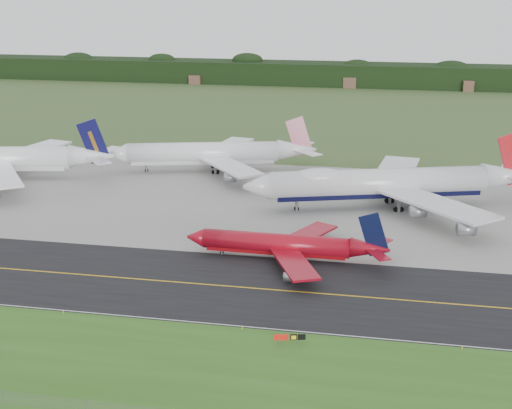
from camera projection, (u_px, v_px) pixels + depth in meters
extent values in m
plane|color=#3D5226|center=(280.00, 282.00, 135.86)|extent=(600.00, 600.00, 0.00)
cube|color=#305A1A|center=(241.00, 377.00, 103.06)|extent=(400.00, 30.00, 0.01)
cube|color=black|center=(276.00, 290.00, 132.11)|extent=(400.00, 32.00, 0.02)
cube|color=gray|center=(311.00, 204.00, 183.66)|extent=(400.00, 78.00, 0.01)
cube|color=gold|center=(276.00, 290.00, 132.11)|extent=(400.00, 0.40, 0.00)
cube|color=silver|center=(261.00, 328.00, 117.58)|extent=(400.00, 0.25, 0.00)
cube|color=black|center=(359.00, 75.00, 391.80)|extent=(700.00, 24.00, 12.00)
cylinder|color=silver|center=(378.00, 182.00, 178.17)|extent=(54.00, 23.32, 6.92)
cube|color=black|center=(378.00, 191.00, 178.84)|extent=(50.87, 20.84, 2.42)
cone|color=silver|center=(257.00, 186.00, 174.62)|extent=(8.61, 8.68, 6.92)
cone|color=silver|center=(509.00, 176.00, 182.00)|extent=(15.81, 11.00, 6.92)
ellipsoid|color=silver|center=(319.00, 177.00, 175.84)|extent=(15.24, 9.93, 4.41)
cube|color=silver|center=(437.00, 204.00, 165.02)|extent=(28.20, 29.30, 0.59)
cube|color=silver|center=(396.00, 171.00, 194.24)|extent=(13.59, 31.82, 0.59)
cylinder|color=gray|center=(418.00, 211.00, 165.72)|extent=(4.49, 3.93, 2.91)
cylinder|color=gray|center=(381.00, 178.00, 193.67)|extent=(4.49, 3.93, 2.91)
cylinder|color=gray|center=(466.00, 229.00, 153.74)|extent=(4.49, 3.93, 2.91)
cylinder|color=gray|center=(389.00, 166.00, 207.10)|extent=(4.49, 3.93, 2.91)
cylinder|color=black|center=(297.00, 209.00, 177.59)|extent=(1.36, 0.92, 1.25)
cylinder|color=slate|center=(399.00, 203.00, 176.38)|extent=(1.22, 1.22, 4.63)
cylinder|color=black|center=(399.00, 209.00, 176.88)|extent=(1.38, 0.98, 1.25)
cylinder|color=slate|center=(390.00, 194.00, 183.59)|extent=(1.22, 1.22, 4.63)
cylinder|color=black|center=(389.00, 201.00, 184.10)|extent=(1.38, 0.98, 1.25)
cylinder|color=maroon|center=(276.00, 243.00, 146.23)|extent=(30.38, 4.66, 4.10)
cube|color=maroon|center=(276.00, 249.00, 146.63)|extent=(28.85, 3.61, 1.44)
cone|color=maroon|center=(196.00, 237.00, 149.61)|extent=(3.86, 4.17, 4.10)
cone|color=maroon|center=(370.00, 249.00, 142.35)|extent=(8.07, 4.25, 4.10)
cube|color=maroon|center=(294.00, 264.00, 137.54)|extent=(11.86, 17.65, 0.46)
cube|color=maroon|center=(307.00, 235.00, 153.30)|extent=(12.33, 17.57, 0.46)
cube|color=black|center=(374.00, 234.00, 141.31)|extent=(6.48, 0.45, 9.34)
cylinder|color=gray|center=(289.00, 277.00, 134.16)|extent=(2.27, 1.76, 1.72)
cylinder|color=gray|center=(308.00, 233.00, 157.47)|extent=(2.27, 1.76, 1.72)
cylinder|color=black|center=(222.00, 253.00, 149.40)|extent=(0.74, 0.35, 0.74)
cylinder|color=slate|center=(286.00, 259.00, 144.33)|extent=(0.58, 0.58, 2.12)
cylinder|color=black|center=(286.00, 262.00, 144.53)|extent=(0.75, 0.38, 0.74)
cylinder|color=slate|center=(289.00, 251.00, 148.54)|extent=(0.58, 0.58, 2.12)
cylinder|color=black|center=(289.00, 254.00, 148.75)|extent=(0.75, 0.38, 0.74)
cone|color=white|center=(92.00, 156.00, 205.49)|extent=(13.98, 9.05, 6.58)
cube|color=white|center=(30.00, 150.00, 219.68)|extent=(15.36, 30.51, 0.58)
cube|color=#0E0E3E|center=(93.00, 141.00, 204.21)|extent=(9.13, 2.38, 13.28)
cylinder|color=gray|center=(18.00, 157.00, 219.56)|extent=(4.08, 3.43, 2.76)
cylinder|color=gray|center=(48.00, 147.00, 231.77)|extent=(4.08, 3.43, 2.76)
cylinder|color=slate|center=(4.00, 168.00, 209.98)|extent=(1.09, 1.09, 4.17)
cylinder|color=black|center=(4.00, 173.00, 210.42)|extent=(1.28, 0.82, 1.18)
cylinder|color=white|center=(203.00, 153.00, 213.40)|extent=(44.90, 17.41, 6.22)
cube|color=silver|center=(203.00, 159.00, 214.01)|extent=(42.34, 15.34, 2.18)
cone|color=white|center=(118.00, 154.00, 211.80)|extent=(7.00, 7.44, 6.22)
cone|color=white|center=(297.00, 150.00, 215.06)|extent=(13.01, 9.02, 6.22)
cube|color=white|center=(231.00, 166.00, 202.01)|extent=(22.62, 24.90, 0.56)
cube|color=white|center=(228.00, 146.00, 226.44)|extent=(12.53, 26.69, 0.56)
cube|color=#BE0D38|center=(299.00, 136.00, 213.90)|extent=(8.43, 2.66, 12.37)
cylinder|color=gray|center=(230.00, 178.00, 196.65)|extent=(3.95, 3.39, 2.61)
cylinder|color=gray|center=(226.00, 147.00, 232.77)|extent=(3.95, 3.39, 2.61)
cylinder|color=black|center=(147.00, 170.00, 213.88)|extent=(1.21, 0.77, 1.12)
cylinder|color=slate|center=(215.00, 168.00, 211.51)|extent=(1.06, 1.06, 3.93)
cylinder|color=black|center=(215.00, 172.00, 211.93)|extent=(1.23, 0.83, 1.12)
cylinder|color=slate|center=(215.00, 162.00, 218.03)|extent=(1.06, 1.06, 3.93)
cylinder|color=black|center=(215.00, 166.00, 218.45)|extent=(1.23, 0.83, 1.12)
cylinder|color=slate|center=(279.00, 342.00, 112.24)|extent=(0.13, 0.13, 0.73)
cylinder|color=slate|center=(299.00, 342.00, 112.35)|extent=(0.13, 0.13, 0.73)
cube|color=#A5150C|center=(281.00, 337.00, 112.00)|extent=(2.28, 0.70, 0.94)
cube|color=black|center=(294.00, 337.00, 112.07)|extent=(1.06, 0.42, 0.94)
cube|color=black|center=(302.00, 337.00, 112.11)|extent=(1.26, 0.46, 0.94)
cylinder|color=yellow|center=(63.00, 312.00, 122.82)|extent=(0.16, 0.16, 0.50)
cylinder|color=yellow|center=(242.00, 328.00, 117.10)|extent=(0.16, 0.16, 0.50)
cylinder|color=yellow|center=(462.00, 348.00, 110.78)|extent=(0.16, 0.16, 0.50)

